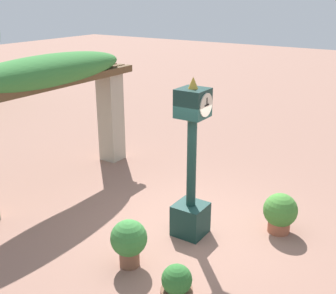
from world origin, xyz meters
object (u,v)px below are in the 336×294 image
potted_plant_near_left (129,241)px  potted_plant_near_right (280,212)px  potted_plant_far_left (177,286)px  pedestal_clock (191,173)px

potted_plant_near_left → potted_plant_near_right: bearing=-35.8°
potted_plant_near_left → potted_plant_far_left: 1.22m
potted_plant_near_right → potted_plant_far_left: potted_plant_near_right is taller
potted_plant_near_left → potted_plant_far_left: size_ratio=1.27×
pedestal_clock → potted_plant_far_left: 2.17m
potted_plant_near_right → pedestal_clock: bearing=125.3°
potted_plant_near_right → potted_plant_far_left: bearing=168.5°
pedestal_clock → potted_plant_far_left: pedestal_clock is taller
pedestal_clock → potted_plant_near_right: (0.97, -1.38, -0.83)m
potted_plant_near_left → potted_plant_near_right: potted_plant_near_left is taller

